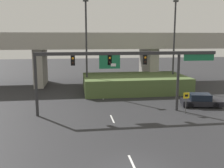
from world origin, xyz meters
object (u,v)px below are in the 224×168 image
object	(u,v)px
highway_light_pole_near	(174,43)
highway_light_pole_far	(86,45)
speed_limit_sign	(186,100)
parked_sedan_near_right	(201,101)
signal_gantry	(123,63)

from	to	relation	value
highway_light_pole_near	highway_light_pole_far	bearing A→B (deg)	-175.21
speed_limit_sign	highway_light_pole_near	xyz separation A→B (m)	(3.22, 12.21, 5.21)
highway_light_pole_far	highway_light_pole_near	bearing A→B (deg)	4.79
speed_limit_sign	highway_light_pole_far	size ratio (longest dim) A/B	0.18
speed_limit_sign	parked_sedan_near_right	world-z (taller)	speed_limit_sign
signal_gantry	highway_light_pole_far	distance (m)	10.55
signal_gantry	parked_sedan_near_right	xyz separation A→B (m)	(8.88, 1.20, -4.38)
speed_limit_sign	highway_light_pole_far	distance (m)	15.37
signal_gantry	highway_light_pole_near	bearing A→B (deg)	49.72
signal_gantry	speed_limit_sign	size ratio (longest dim) A/B	8.19
signal_gantry	parked_sedan_near_right	bearing A→B (deg)	7.72
parked_sedan_near_right	signal_gantry	bearing A→B (deg)	-160.50
signal_gantry	highway_light_pole_near	size ratio (longest dim) A/B	1.44
highway_light_pole_near	highway_light_pole_far	world-z (taller)	highway_light_pole_near
speed_limit_sign	highway_light_pole_near	world-z (taller)	highway_light_pole_near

